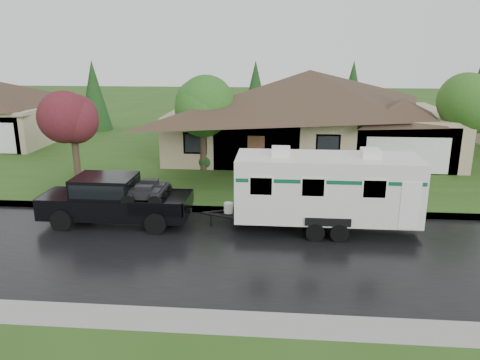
# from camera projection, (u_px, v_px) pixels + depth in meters

# --- Properties ---
(ground) EXTENTS (140.00, 140.00, 0.00)m
(ground) POSITION_uv_depth(u_px,v_px,m) (274.00, 232.00, 18.93)
(ground) COLOR #294D18
(ground) RESTS_ON ground
(road) EXTENTS (140.00, 8.00, 0.01)m
(road) POSITION_uv_depth(u_px,v_px,m) (274.00, 252.00, 17.01)
(road) COLOR black
(road) RESTS_ON ground
(curb) EXTENTS (140.00, 0.50, 0.15)m
(curb) POSITION_uv_depth(u_px,v_px,m) (275.00, 211.00, 21.06)
(curb) COLOR gray
(curb) RESTS_ON ground
(lawn) EXTENTS (140.00, 26.00, 0.15)m
(lawn) POSITION_uv_depth(u_px,v_px,m) (278.00, 151.00, 33.27)
(lawn) COLOR #294D18
(lawn) RESTS_ON ground
(house_main) EXTENTS (19.44, 10.80, 6.90)m
(house_main) POSITION_uv_depth(u_px,v_px,m) (313.00, 103.00, 31.00)
(house_main) COLOR tan
(house_main) RESTS_ON lawn
(tree_left_green) EXTENTS (3.31, 3.31, 5.48)m
(tree_left_green) POSITION_uv_depth(u_px,v_px,m) (202.00, 106.00, 26.88)
(tree_left_green) COLOR #382B1E
(tree_left_green) RESTS_ON lawn
(tree_red) EXTENTS (2.90, 2.90, 4.79)m
(tree_red) POSITION_uv_depth(u_px,v_px,m) (73.00, 120.00, 24.84)
(tree_red) COLOR #382B1E
(tree_red) RESTS_ON lawn
(tree_right_green) EXTENTS (3.33, 3.33, 5.51)m
(tree_right_green) POSITION_uv_depth(u_px,v_px,m) (471.00, 106.00, 26.49)
(tree_right_green) COLOR #382B1E
(tree_right_green) RESTS_ON lawn
(shrub_row) EXTENTS (13.60, 1.00, 1.00)m
(shrub_row) POSITION_uv_depth(u_px,v_px,m) (311.00, 163.00, 27.49)
(shrub_row) COLOR #143814
(shrub_row) RESTS_ON lawn
(pickup_truck) EXTENTS (6.15, 2.34, 2.05)m
(pickup_truck) POSITION_uv_depth(u_px,v_px,m) (113.00, 198.00, 19.58)
(pickup_truck) COLOR black
(pickup_truck) RESTS_ON ground
(travel_trailer) EXTENTS (7.58, 2.66, 3.40)m
(travel_trailer) POSITION_uv_depth(u_px,v_px,m) (326.00, 187.00, 18.66)
(travel_trailer) COLOR silver
(travel_trailer) RESTS_ON ground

